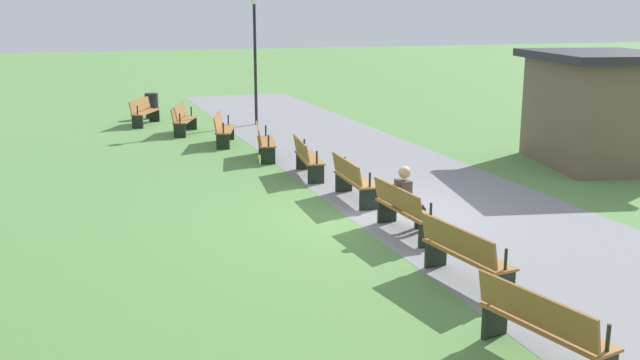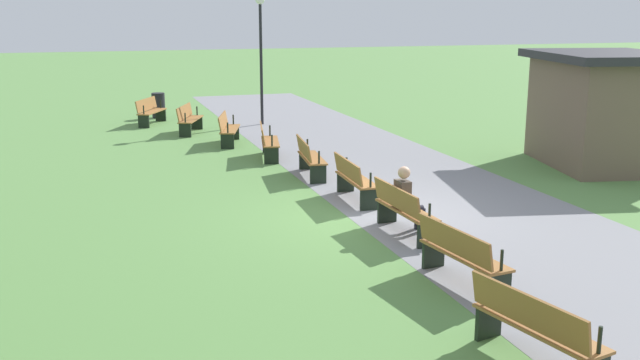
{
  "view_description": "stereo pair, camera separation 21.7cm",
  "coord_description": "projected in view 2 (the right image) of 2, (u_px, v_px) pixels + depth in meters",
  "views": [
    {
      "loc": [
        12.29,
        -5.45,
        3.87
      ],
      "look_at": [
        -0.0,
        -1.23,
        0.8
      ],
      "focal_mm": 40.63,
      "sensor_mm": 36.0,
      "label": 1
    },
    {
      "loc": [
        12.36,
        -5.24,
        3.87
      ],
      "look_at": [
        -0.0,
        -1.23,
        0.8
      ],
      "focal_mm": 40.63,
      "sensor_mm": 36.0,
      "label": 2
    }
  ],
  "objects": [
    {
      "name": "path_paving",
      "position": [
        459.0,
        208.0,
        14.42
      ],
      "size": [
        41.33,
        4.65,
        0.01
      ],
      "primitive_type": "cube",
      "color": "gray",
      "rests_on": "ground"
    },
    {
      "name": "bench_8",
      "position": [
        535.0,
        327.0,
        7.96
      ],
      "size": [
        1.74,
        0.82,
        0.89
      ],
      "rotation": [
        0.0,
        0.0,
        0.21
      ],
      "color": "#996633",
      "rests_on": "ground"
    },
    {
      "name": "kiosk",
      "position": [
        603.0,
        108.0,
        18.09
      ],
      "size": [
        4.5,
        3.82,
        2.85
      ],
      "rotation": [
        0.0,
        0.0,
        -0.21
      ],
      "color": "brown",
      "rests_on": "ground"
    },
    {
      "name": "bench_3",
      "position": [
        268.0,
        141.0,
        19.21
      ],
      "size": [
        1.74,
        0.82,
        0.89
      ],
      "rotation": [
        0.0,
        0.0,
        -0.21
      ],
      "color": "#996633",
      "rests_on": "ground"
    },
    {
      "name": "person_seated",
      "position": [
        407.0,
        197.0,
        12.77
      ],
      "size": [
        0.33,
        0.53,
        1.2
      ],
      "rotation": [
        0.0,
        0.0,
        0.04
      ],
      "color": "#4C4238",
      "rests_on": "ground"
    },
    {
      "name": "bench_6",
      "position": [
        403.0,
        209.0,
        12.64
      ],
      "size": [
        1.69,
        0.54,
        0.89
      ],
      "rotation": [
        0.0,
        0.0,
        0.04
      ],
      "color": "#996633",
      "rests_on": "ground"
    },
    {
      "name": "lamp_post",
      "position": [
        261.0,
        36.0,
        24.34
      ],
      "size": [
        0.32,
        0.32,
        4.35
      ],
      "color": "black",
      "rests_on": "ground"
    },
    {
      "name": "bench_2",
      "position": [
        228.0,
        128.0,
        21.22
      ],
      "size": [
        1.74,
        0.94,
        0.89
      ],
      "rotation": [
        0.0,
        0.0,
        -0.3
      ],
      "color": "#996633",
      "rests_on": "ground"
    },
    {
      "name": "ground_plane",
      "position": [
        381.0,
        216.0,
        13.91
      ],
      "size": [
        120.0,
        120.0,
        0.0
      ],
      "primitive_type": "plane",
      "color": "#5B8C47"
    },
    {
      "name": "bench_1",
      "position": [
        189.0,
        119.0,
        23.11
      ],
      "size": [
        1.73,
        1.07,
        0.89
      ],
      "rotation": [
        0.0,
        0.0,
        -0.38
      ],
      "color": "#996633",
      "rests_on": "ground"
    },
    {
      "name": "bench_0",
      "position": [
        150.0,
        111.0,
        24.87
      ],
      "size": [
        1.71,
        1.18,
        0.89
      ],
      "rotation": [
        0.0,
        0.0,
        -0.47
      ],
      "color": "#996633",
      "rests_on": "ground"
    },
    {
      "name": "bench_7",
      "position": [
        461.0,
        254.0,
        10.32
      ],
      "size": [
        1.72,
        0.68,
        0.89
      ],
      "rotation": [
        0.0,
        0.0,
        0.13
      ],
      "color": "#996633",
      "rests_on": "ground"
    },
    {
      "name": "trash_bin",
      "position": [
        159.0,
        105.0,
        26.45
      ],
      "size": [
        0.48,
        0.48,
        0.9
      ],
      "primitive_type": "cylinder",
      "color": "black",
      "rests_on": "ground"
    },
    {
      "name": "bench_5",
      "position": [
        354.0,
        179.0,
        14.9
      ],
      "size": [
        1.69,
        0.54,
        0.89
      ],
      "rotation": [
        0.0,
        0.0,
        -0.04
      ],
      "color": "#996633",
      "rests_on": "ground"
    },
    {
      "name": "bench_4",
      "position": [
        309.0,
        157.0,
        17.1
      ],
      "size": [
        1.72,
        0.68,
        0.89
      ],
      "rotation": [
        0.0,
        0.0,
        -0.13
      ],
      "color": "#996633",
      "rests_on": "ground"
    }
  ]
}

